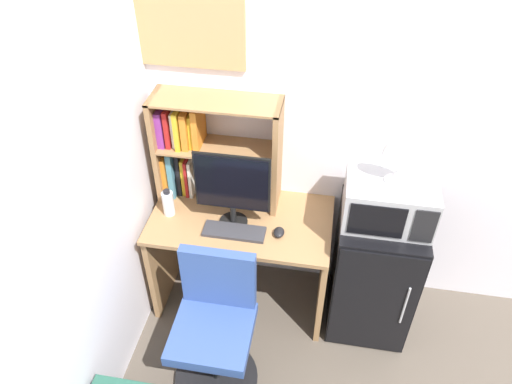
# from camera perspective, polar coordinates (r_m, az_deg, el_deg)

# --- Properties ---
(wall_back) EXTENTS (6.40, 0.04, 2.60)m
(wall_back) POSITION_cam_1_polar(r_m,az_deg,el_deg) (3.07, 25.85, 5.74)
(wall_back) COLOR silver
(wall_back) RESTS_ON ground_plane
(wall_left) EXTENTS (0.04, 4.40, 2.60)m
(wall_left) POSITION_cam_1_polar(r_m,az_deg,el_deg) (2.08, -27.73, -13.60)
(wall_left) COLOR silver
(wall_left) RESTS_ON ground_plane
(desk) EXTENTS (1.13, 0.63, 0.76)m
(desk) POSITION_cam_1_polar(r_m,az_deg,el_deg) (3.20, -1.68, -6.29)
(desk) COLOR #997047
(desk) RESTS_ON ground_plane
(hutch_bookshelf) EXTENTS (0.76, 0.26, 0.71)m
(hutch_bookshelf) POSITION_cam_1_polar(r_m,az_deg,el_deg) (2.99, -6.77, 5.52)
(hutch_bookshelf) COLOR #997047
(hutch_bookshelf) RESTS_ON desk
(monitor) EXTENTS (0.45, 0.17, 0.50)m
(monitor) POSITION_cam_1_polar(r_m,az_deg,el_deg) (2.81, -2.81, 0.64)
(monitor) COLOR black
(monitor) RESTS_ON desk
(keyboard) EXTENTS (0.37, 0.13, 0.02)m
(keyboard) POSITION_cam_1_polar(r_m,az_deg,el_deg) (2.93, -2.56, -4.65)
(keyboard) COLOR #333338
(keyboard) RESTS_ON desk
(computer_mouse) EXTENTS (0.07, 0.09, 0.04)m
(computer_mouse) POSITION_cam_1_polar(r_m,az_deg,el_deg) (2.91, 2.70, -4.73)
(computer_mouse) COLOR black
(computer_mouse) RESTS_ON desk
(water_bottle) EXTENTS (0.07, 0.07, 0.19)m
(water_bottle) POSITION_cam_1_polar(r_m,az_deg,el_deg) (3.05, -10.24, -1.27)
(water_bottle) COLOR silver
(water_bottle) RESTS_ON desk
(mini_fridge) EXTENTS (0.50, 0.57, 0.90)m
(mini_fridge) POSITION_cam_1_polar(r_m,az_deg,el_deg) (3.23, 13.50, -8.92)
(mini_fridge) COLOR black
(mini_fridge) RESTS_ON ground_plane
(microwave) EXTENTS (0.49, 0.38, 0.27)m
(microwave) POSITION_cam_1_polar(r_m,az_deg,el_deg) (2.83, 15.27, -0.94)
(microwave) COLOR #ADADB2
(microwave) RESTS_ON mini_fridge
(desk_fan) EXTENTS (0.18, 0.11, 0.27)m
(desk_fan) POSITION_cam_1_polar(r_m,az_deg,el_deg) (2.65, 16.44, 3.77)
(desk_fan) COLOR silver
(desk_fan) RESTS_ON microwave
(desk_chair) EXTENTS (0.51, 0.51, 0.93)m
(desk_chair) POSITION_cam_1_polar(r_m,az_deg,el_deg) (2.92, -4.78, -16.02)
(desk_chair) COLOR black
(desk_chair) RESTS_ON ground_plane
(wall_corkboard) EXTENTS (0.69, 0.02, 0.53)m
(wall_corkboard) POSITION_cam_1_polar(r_m,az_deg,el_deg) (2.78, -8.69, 19.31)
(wall_corkboard) COLOR tan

